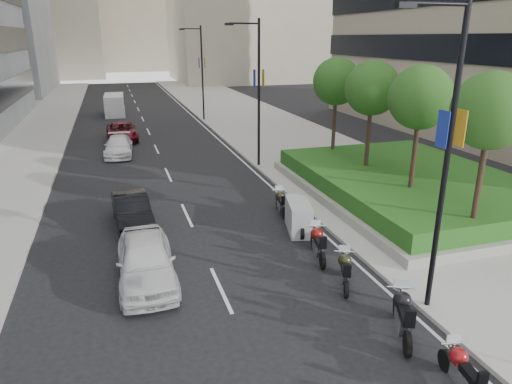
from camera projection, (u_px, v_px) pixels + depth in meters
name	position (u px, v px, depth m)	size (l,w,h in m)	color
ground	(312.00, 356.00, 11.94)	(160.00, 160.00, 0.00)	black
sidewalk_right	(268.00, 128.00, 41.57)	(10.00, 100.00, 0.15)	#9E9B93
sidewalk_left	(14.00, 143.00, 35.62)	(8.00, 100.00, 0.15)	#9E9B93
lane_edge	(211.00, 132.00, 40.09)	(0.12, 100.00, 0.01)	silver
lane_centre	(151.00, 136.00, 38.62)	(0.12, 100.00, 0.01)	silver
planter	(410.00, 191.00, 23.70)	(10.00, 14.00, 0.40)	gray
hedge	(411.00, 180.00, 23.51)	(9.40, 13.40, 0.80)	#1A4714
tree_0	(491.00, 112.00, 16.22)	(2.80, 2.80, 6.30)	#332319
tree_1	(421.00, 98.00, 19.83)	(2.80, 2.80, 6.30)	#332319
tree_2	(372.00, 89.00, 23.45)	(2.80, 2.80, 6.30)	#332319
tree_3	(336.00, 82.00, 27.06)	(2.80, 2.80, 6.30)	#332319
lamp_post_0	(444.00, 148.00, 12.39)	(2.34, 0.45, 9.00)	black
lamp_post_1	(256.00, 87.00, 27.75)	(2.34, 0.45, 9.00)	black
lamp_post_2	(201.00, 69.00, 44.01)	(2.34, 0.45, 9.00)	black
motorcycle_1	(462.00, 371.00, 10.63)	(0.67, 2.01, 1.01)	black
motorcycle_2	(403.00, 314.00, 12.64)	(1.19, 2.24, 1.20)	black
motorcycle_3	(345.00, 270.00, 15.23)	(1.00, 1.95, 1.03)	black
motorcycle_4	(318.00, 243.00, 17.12)	(0.79, 2.21, 1.12)	black
motorcycle_5	(298.00, 217.00, 19.49)	(1.37, 2.33, 1.33)	black
motorcycle_6	(281.00, 202.00, 21.49)	(0.69, 2.07, 1.03)	black
car_a	(146.00, 260.00, 15.38)	(1.89, 4.70, 1.60)	silver
car_b	(132.00, 210.00, 20.10)	(1.46, 4.18, 1.38)	black
car_c	(119.00, 146.00, 32.12)	(1.84, 4.54, 1.32)	white
car_d	(122.00, 132.00, 36.86)	(2.32, 5.04, 1.40)	maroon
delivery_van	(115.00, 106.00, 48.67)	(2.10, 5.16, 2.14)	silver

